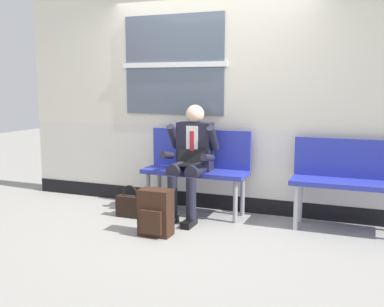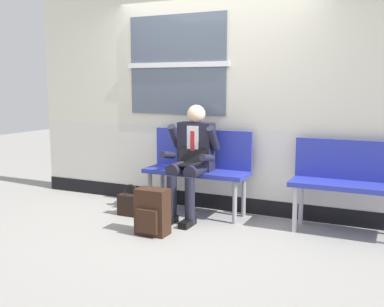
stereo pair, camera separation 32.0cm
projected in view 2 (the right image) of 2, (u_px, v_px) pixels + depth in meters
name	position (u px, v px, depth m)	size (l,w,h in m)	color
ground_plane	(188.00, 224.00, 4.90)	(18.00, 18.00, 0.00)	gray
station_wall	(214.00, 85.00, 5.34)	(5.06, 0.17, 3.01)	beige
bench_with_person	(199.00, 164.00, 5.26)	(1.22, 0.42, 0.98)	#28339E
bench_empty	(358.00, 178.00, 4.52)	(1.30, 0.42, 0.94)	#28339E
person_seated	(191.00, 157.00, 5.07)	(0.57, 0.70, 1.28)	#1E1E2D
backpack	(152.00, 212.00, 4.53)	(0.33, 0.23, 0.47)	#331E14
handbag	(131.00, 205.00, 5.19)	(0.33, 0.11, 0.37)	black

